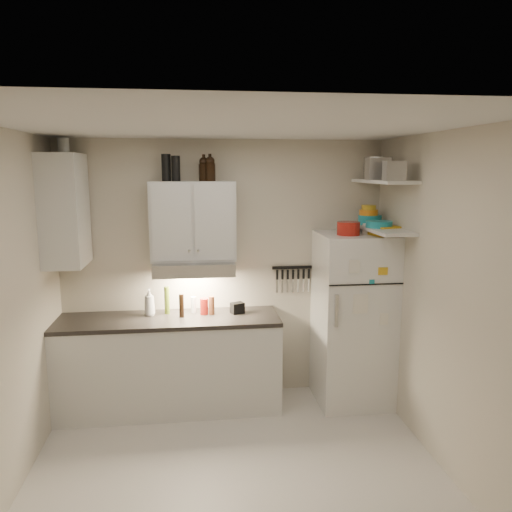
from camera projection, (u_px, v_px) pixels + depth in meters
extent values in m
cube|color=beige|center=(238.00, 479.00, 3.79)|extent=(3.20, 3.00, 0.02)
cube|color=silver|center=(236.00, 124.00, 3.34)|extent=(3.20, 3.00, 0.02)
cube|color=beige|center=(224.00, 271.00, 5.04)|extent=(3.20, 0.02, 2.60)
cube|color=beige|center=(0.00, 321.00, 3.37)|extent=(0.02, 3.00, 2.60)
cube|color=beige|center=(449.00, 305.00, 3.76)|extent=(0.02, 3.00, 2.60)
cube|color=silver|center=(170.00, 365.00, 4.82)|extent=(2.10, 0.60, 0.88)
cube|color=black|center=(169.00, 320.00, 4.74)|extent=(2.10, 0.62, 0.04)
cube|color=silver|center=(193.00, 221.00, 4.74)|extent=(0.80, 0.33, 0.75)
cube|color=silver|center=(65.00, 210.00, 4.45)|extent=(0.33, 0.55, 1.00)
cube|color=silver|center=(194.00, 267.00, 4.75)|extent=(0.76, 0.46, 0.12)
cube|color=white|center=(353.00, 319.00, 4.93)|extent=(0.70, 0.68, 1.70)
cube|color=silver|center=(383.00, 181.00, 4.59)|extent=(0.30, 0.95, 0.03)
cube|color=silver|center=(381.00, 229.00, 4.66)|extent=(0.30, 0.95, 0.03)
cube|color=black|center=(292.00, 267.00, 5.10)|extent=(0.42, 0.02, 0.03)
cylinder|color=maroon|center=(348.00, 228.00, 4.68)|extent=(0.22, 0.22, 0.12)
cube|color=gold|center=(383.00, 230.00, 4.67)|extent=(0.27, 0.31, 0.09)
cylinder|color=silver|center=(366.00, 229.00, 4.75)|extent=(0.08, 0.08, 0.10)
cylinder|color=silver|center=(379.00, 168.00, 4.87)|extent=(0.39, 0.39, 0.21)
cube|color=#AAAAAD|center=(378.00, 169.00, 4.56)|extent=(0.22, 0.20, 0.20)
cube|color=#AAAAAD|center=(394.00, 171.00, 4.22)|extent=(0.18, 0.18, 0.17)
cylinder|color=teal|center=(370.00, 220.00, 4.91)|extent=(0.23, 0.23, 0.09)
cylinder|color=orange|center=(369.00, 212.00, 4.89)|extent=(0.18, 0.18, 0.05)
cylinder|color=gold|center=(369.00, 207.00, 4.88)|extent=(0.14, 0.14, 0.05)
cylinder|color=teal|center=(379.00, 224.00, 4.64)|extent=(0.28, 0.28, 0.06)
cylinder|color=black|center=(176.00, 169.00, 4.60)|extent=(0.09, 0.09, 0.23)
cylinder|color=black|center=(166.00, 168.00, 4.63)|extent=(0.09, 0.09, 0.25)
cylinder|color=silver|center=(63.00, 146.00, 4.46)|extent=(0.13, 0.13, 0.14)
imported|color=silver|center=(149.00, 300.00, 4.78)|extent=(0.14, 0.14, 0.30)
cylinder|color=brown|center=(212.00, 305.00, 4.83)|extent=(0.07, 0.07, 0.18)
cylinder|color=#4A5F17|center=(167.00, 300.00, 4.84)|extent=(0.06, 0.06, 0.27)
cylinder|color=black|center=(182.00, 306.00, 4.73)|extent=(0.06, 0.06, 0.22)
cylinder|color=silver|center=(193.00, 305.00, 4.89)|extent=(0.07, 0.07, 0.16)
cylinder|color=maroon|center=(204.00, 306.00, 4.83)|extent=(0.10, 0.10, 0.16)
cube|color=black|center=(237.00, 308.00, 4.87)|extent=(0.15, 0.13, 0.11)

